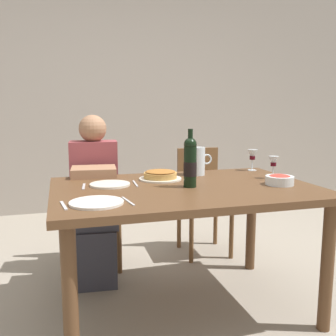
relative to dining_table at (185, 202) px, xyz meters
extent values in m
plane|color=gray|center=(0.00, 0.00, -0.67)|extent=(8.00, 8.00, 0.00)
cube|color=#A3998E|center=(0.00, 2.52, 0.73)|extent=(8.00, 0.10, 2.80)
cube|color=brown|center=(0.00, 0.00, 0.07)|extent=(1.50, 1.00, 0.04)
cylinder|color=brown|center=(-0.67, -0.42, -0.31)|extent=(0.07, 0.07, 0.72)
cylinder|color=brown|center=(0.67, -0.42, -0.31)|extent=(0.07, 0.07, 0.72)
cylinder|color=brown|center=(-0.67, 0.42, -0.31)|extent=(0.07, 0.07, 0.72)
cylinder|color=brown|center=(0.67, 0.42, -0.31)|extent=(0.07, 0.07, 0.72)
cylinder|color=black|center=(0.02, -0.03, 0.21)|extent=(0.07, 0.07, 0.23)
sphere|color=black|center=(0.02, -0.03, 0.34)|extent=(0.07, 0.07, 0.07)
cylinder|color=black|center=(0.02, -0.03, 0.39)|extent=(0.03, 0.03, 0.08)
cylinder|color=black|center=(0.02, -0.03, 0.20)|extent=(0.08, 0.08, 0.08)
cylinder|color=silver|center=(0.20, 0.34, 0.19)|extent=(0.12, 0.12, 0.19)
cylinder|color=silver|center=(0.20, 0.34, 0.15)|extent=(0.11, 0.11, 0.11)
torus|color=silver|center=(0.27, 0.34, 0.20)|extent=(0.07, 0.01, 0.07)
cylinder|color=silver|center=(-0.08, 0.24, 0.10)|extent=(0.27, 0.27, 0.01)
cylinder|color=#C18E47|center=(-0.08, 0.24, 0.12)|extent=(0.21, 0.21, 0.03)
ellipsoid|color=#9E6028|center=(-0.08, 0.24, 0.14)|extent=(0.19, 0.19, 0.02)
cylinder|color=silver|center=(0.55, -0.12, 0.12)|extent=(0.16, 0.16, 0.05)
ellipsoid|color=#B2382D|center=(0.55, -0.12, 0.14)|extent=(0.13, 0.13, 0.04)
cylinder|color=silver|center=(0.63, 0.08, 0.09)|extent=(0.06, 0.06, 0.00)
cylinder|color=silver|center=(0.63, 0.08, 0.13)|extent=(0.01, 0.01, 0.07)
cone|color=silver|center=(0.63, 0.08, 0.20)|extent=(0.06, 0.06, 0.07)
cylinder|color=#470A14|center=(0.63, 0.08, 0.18)|extent=(0.04, 0.04, 0.02)
cylinder|color=silver|center=(0.65, 0.40, 0.09)|extent=(0.06, 0.06, 0.00)
cylinder|color=silver|center=(0.65, 0.40, 0.13)|extent=(0.01, 0.01, 0.07)
cone|color=silver|center=(0.65, 0.40, 0.21)|extent=(0.07, 0.07, 0.08)
cylinder|color=#470A14|center=(0.65, 0.40, 0.19)|extent=(0.04, 0.04, 0.03)
cylinder|color=white|center=(-0.53, -0.27, 0.10)|extent=(0.26, 0.26, 0.01)
cylinder|color=silver|center=(-0.41, 0.14, 0.10)|extent=(0.23, 0.23, 0.01)
cube|color=silver|center=(-0.68, -0.27, 0.09)|extent=(0.03, 0.16, 0.00)
cube|color=silver|center=(-0.38, -0.27, 0.09)|extent=(0.04, 0.18, 0.00)
cube|color=silver|center=(-0.26, 0.14, 0.09)|extent=(0.02, 0.18, 0.00)
cube|color=silver|center=(-0.56, 0.14, 0.09)|extent=(0.03, 0.16, 0.00)
cube|color=brown|center=(-0.45, 0.80, -0.21)|extent=(0.43, 0.43, 0.02)
cube|color=brown|center=(-0.43, 0.98, 0.00)|extent=(0.36, 0.06, 0.40)
cylinder|color=brown|center=(-0.63, 0.64, -0.44)|extent=(0.04, 0.04, 0.45)
cylinder|color=brown|center=(-0.30, 0.61, -0.44)|extent=(0.04, 0.04, 0.45)
cylinder|color=brown|center=(-0.60, 0.98, -0.44)|extent=(0.04, 0.04, 0.45)
cylinder|color=brown|center=(-0.27, 0.95, -0.44)|extent=(0.04, 0.04, 0.45)
cube|color=#8E3D42|center=(-0.45, 0.76, 0.05)|extent=(0.36, 0.23, 0.50)
sphere|color=#9E7051|center=(-0.45, 0.76, 0.39)|extent=(0.20, 0.20, 0.20)
cube|color=#33333D|center=(-0.47, 0.57, -0.20)|extent=(0.34, 0.41, 0.14)
cube|color=#33333D|center=(-0.48, 0.42, -0.47)|extent=(0.28, 0.14, 0.40)
cube|color=#9E7051|center=(-0.48, 0.48, 0.12)|extent=(0.31, 0.26, 0.06)
cube|color=brown|center=(0.45, 0.81, -0.21)|extent=(0.41, 0.41, 0.02)
cube|color=brown|center=(0.45, 1.00, 0.00)|extent=(0.36, 0.04, 0.40)
cylinder|color=brown|center=(0.28, 0.64, -0.44)|extent=(0.04, 0.04, 0.45)
cylinder|color=brown|center=(0.62, 0.64, -0.44)|extent=(0.04, 0.04, 0.45)
cylinder|color=brown|center=(0.28, 0.98, -0.44)|extent=(0.04, 0.04, 0.45)
cylinder|color=brown|center=(0.62, 0.98, -0.44)|extent=(0.04, 0.04, 0.45)
camera|label=1|loc=(-0.69, -2.03, 0.54)|focal=40.33mm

